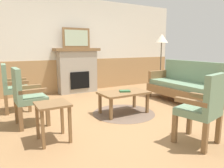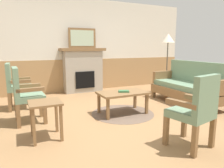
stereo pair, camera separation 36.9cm
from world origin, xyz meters
name	(u,v)px [view 2 (the right image)]	position (x,y,z in m)	size (l,w,h in m)	color
ground_plane	(120,114)	(0.00, 0.00, 0.00)	(14.00, 14.00, 0.00)	#997047
wall_back	(80,47)	(0.00, 2.60, 1.31)	(7.20, 0.14, 2.70)	silver
fireplace	(83,70)	(0.00, 2.35, 0.65)	(1.30, 0.44, 1.28)	#A39989
framed_picture	(82,38)	(0.00, 2.35, 1.56)	(0.80, 0.04, 0.56)	brown
couch	(188,87)	(1.80, 0.02, 0.40)	(0.70, 1.80, 0.98)	brown
coffee_table	(123,95)	(0.08, 0.02, 0.39)	(0.96, 0.56, 0.44)	brown
round_rug	(123,113)	(0.08, 0.02, 0.00)	(1.24, 1.24, 0.01)	brown
book_on_table	(124,91)	(0.09, 0.00, 0.46)	(0.21, 0.13, 0.03)	#33663D
armchair_near_fireplace	(16,84)	(-1.81, 1.27, 0.54)	(0.49, 0.49, 0.98)	brown
armchair_by_window_left	(25,93)	(-1.69, 0.28, 0.54)	(0.50, 0.50, 0.98)	brown
armchair_front_left	(196,108)	(0.24, -1.65, 0.54)	(0.57, 0.57, 0.98)	brown
side_table	(45,109)	(-1.46, -0.53, 0.43)	(0.44, 0.44, 0.55)	brown
floor_lamp_by_couch	(168,42)	(2.13, 1.19, 1.45)	(0.36, 0.36, 1.68)	#332D28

